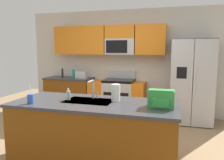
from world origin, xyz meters
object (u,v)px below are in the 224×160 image
(range_oven, at_px, (117,98))
(refrigerator, at_px, (192,81))
(pepper_mill, at_px, (62,73))
(backpack, at_px, (161,98))
(toaster, at_px, (81,75))
(drink_cup_blue, at_px, (30,99))
(sink_faucet, at_px, (93,88))
(soap_dispenser, at_px, (68,95))
(paper_towel_roll, at_px, (116,93))
(bottle_teal, at_px, (74,74))

(range_oven, relative_size, refrigerator, 0.74)
(pepper_mill, relative_size, backpack, 0.72)
(toaster, height_order, drink_cup_blue, drink_cup_blue)
(sink_faucet, bearing_deg, toaster, 117.60)
(range_oven, xyz_separation_m, sink_faucet, (0.18, -2.19, 0.62))
(range_oven, xyz_separation_m, drink_cup_blue, (-0.51, -2.70, 0.52))
(toaster, bearing_deg, drink_cup_blue, -81.01)
(range_oven, bearing_deg, drink_cup_blue, -100.72)
(refrigerator, distance_m, backpack, 2.41)
(sink_faucet, bearing_deg, soap_dispenser, -152.78)
(paper_towel_roll, bearing_deg, range_oven, 103.80)
(range_oven, relative_size, drink_cup_blue, 5.48)
(toaster, height_order, bottle_teal, bottle_teal)
(bottle_teal, distance_m, drink_cup_blue, 2.72)
(pepper_mill, distance_m, backpack, 3.61)
(toaster, relative_size, soap_dispenser, 1.65)
(toaster, distance_m, drink_cup_blue, 2.68)
(range_oven, bearing_deg, refrigerator, -2.42)
(soap_dispenser, bearing_deg, paper_towel_roll, 9.24)
(toaster, xyz_separation_m, backpack, (2.12, -2.37, 0.03))
(pepper_mill, height_order, paper_towel_roll, paper_towel_roll)
(drink_cup_blue, bearing_deg, range_oven, 79.28)
(refrigerator, height_order, bottle_teal, refrigerator)
(toaster, relative_size, paper_towel_roll, 1.17)
(refrigerator, distance_m, bottle_teal, 2.85)
(drink_cup_blue, bearing_deg, backpack, 9.24)
(pepper_mill, xyz_separation_m, paper_towel_roll, (2.04, -2.24, 0.01))
(bottle_teal, bearing_deg, toaster, 1.25)
(toaster, distance_m, pepper_mill, 0.56)
(pepper_mill, bearing_deg, toaster, -5.15)
(paper_towel_roll, bearing_deg, soap_dispenser, -170.76)
(pepper_mill, height_order, bottle_teal, pepper_mill)
(sink_faucet, distance_m, drink_cup_blue, 0.87)
(drink_cup_blue, relative_size, backpack, 0.78)
(range_oven, height_order, pepper_mill, pepper_mill)
(range_oven, distance_m, refrigerator, 1.77)
(pepper_mill, xyz_separation_m, bottle_teal, (0.34, -0.05, -0.00))
(range_oven, bearing_deg, paper_towel_roll, -76.20)
(pepper_mill, bearing_deg, bottle_teal, -9.04)
(toaster, distance_m, backpack, 3.18)
(toaster, xyz_separation_m, bottle_teal, (-0.21, -0.00, 0.02))
(refrigerator, bearing_deg, bottle_teal, 179.70)
(soap_dispenser, height_order, paper_towel_roll, paper_towel_roll)
(backpack, bearing_deg, pepper_mill, 137.81)
(backpack, bearing_deg, sink_faucet, 166.56)
(paper_towel_roll, height_order, backpack, paper_towel_roll)
(refrigerator, relative_size, soap_dispenser, 10.88)
(bottle_teal, bearing_deg, backpack, -45.47)
(range_oven, xyz_separation_m, soap_dispenser, (-0.13, -2.35, 0.53))
(sink_faucet, relative_size, backpack, 0.88)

